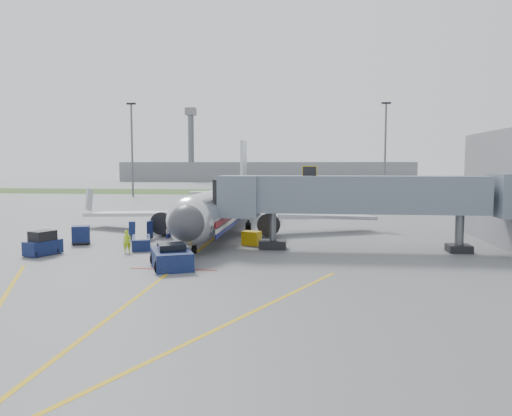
# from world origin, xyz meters

# --- Properties ---
(ground) EXTENTS (400.00, 400.00, 0.00)m
(ground) POSITION_xyz_m (0.00, 0.00, 0.00)
(ground) COLOR #565659
(ground) RESTS_ON ground
(grass_strip) EXTENTS (300.00, 25.00, 0.01)m
(grass_strip) POSITION_xyz_m (0.00, 90.00, 0.01)
(grass_strip) COLOR #2D4C1E
(grass_strip) RESTS_ON ground
(apron_markings) EXTENTS (21.52, 50.00, 0.01)m
(apron_markings) POSITION_xyz_m (0.00, -7.40, 0.00)
(apron_markings) COLOR gold
(apron_markings) RESTS_ON ground
(airliner) EXTENTS (32.10, 35.67, 10.25)m
(airliner) POSITION_xyz_m (0.00, 15.25, 2.65)
(airliner) COLOR silver
(airliner) RESTS_ON ground
(jet_bridge) EXTENTS (25.30, 4.00, 6.90)m
(jet_bridge) POSITION_xyz_m (12.86, 5.00, 4.47)
(jet_bridge) COLOR slate
(jet_bridge) RESTS_ON ground
(light_mast_left) EXTENTS (2.00, 0.44, 20.40)m
(light_mast_left) POSITION_xyz_m (-30.00, 70.00, 10.78)
(light_mast_left) COLOR #595B60
(light_mast_left) RESTS_ON ground
(light_mast_right) EXTENTS (2.00, 0.44, 20.40)m
(light_mast_right) POSITION_xyz_m (25.00, 75.00, 10.78)
(light_mast_right) COLOR #595B60
(light_mast_right) RESTS_ON ground
(distant_terminal) EXTENTS (120.00, 14.00, 8.00)m
(distant_terminal) POSITION_xyz_m (-10.00, 170.00, 4.00)
(distant_terminal) COLOR slate
(distant_terminal) RESTS_ON ground
(control_tower) EXTENTS (4.00, 4.00, 30.00)m
(control_tower) POSITION_xyz_m (-40.00, 165.00, 17.33)
(control_tower) COLOR #595B60
(control_tower) RESTS_ON ground
(pushback_tug) EXTENTS (3.84, 4.63, 1.66)m
(pushback_tug) POSITION_xyz_m (-0.27, -3.50, 0.69)
(pushback_tug) COLOR #0D0E3A
(pushback_tug) RESTS_ON ground
(baggage_tug) EXTENTS (2.32, 3.05, 1.90)m
(baggage_tug) POSITION_xyz_m (-11.55, 0.10, 0.84)
(baggage_tug) COLOR #0D0E3A
(baggage_tug) RESTS_ON ground
(baggage_cart_a) EXTENTS (2.01, 2.01, 1.76)m
(baggage_cart_a) POSITION_xyz_m (-6.62, 8.51, 0.89)
(baggage_cart_a) COLOR #0D0E3A
(baggage_cart_a) RESTS_ON ground
(baggage_cart_b) EXTENTS (1.57, 1.57, 1.52)m
(baggage_cart_b) POSITION_xyz_m (-5.01, 12.18, 0.77)
(baggage_cart_b) COLOR #0D0E3A
(baggage_cart_b) RESTS_ON ground
(baggage_cart_c) EXTENTS (1.98, 1.98, 1.63)m
(baggage_cart_c) POSITION_xyz_m (-11.04, 5.48, 0.83)
(baggage_cart_c) COLOR #0D0E3A
(baggage_cart_c) RESTS_ON ground
(belt_loader) EXTENTS (2.60, 4.65, 2.20)m
(belt_loader) POSITION_xyz_m (-5.04, 4.04, 0.55)
(belt_loader) COLOR #0D0E3A
(belt_loader) RESTS_ON ground
(ground_power_cart) EXTENTS (1.78, 1.49, 1.21)m
(ground_power_cart) POSITION_xyz_m (4.00, 6.69, 0.60)
(ground_power_cart) COLOR gold
(ground_power_cart) RESTS_ON ground
(ramp_worker) EXTENTS (0.77, 0.67, 1.79)m
(ramp_worker) POSITION_xyz_m (-5.41, 1.80, 0.90)
(ramp_worker) COLOR #A6D218
(ramp_worker) RESTS_ON ground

